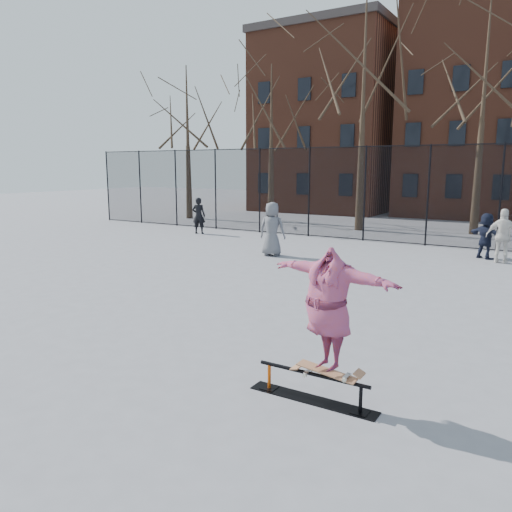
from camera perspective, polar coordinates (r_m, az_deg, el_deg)
The scene contains 11 objects.
ground at distance 9.96m, azimuth -6.09°, elevation -8.25°, with size 100.00×100.00×0.00m, color slate.
skate_rail at distance 7.05m, azimuth 6.48°, elevation -14.91°, with size 1.84×0.28×0.40m.
skateboard at distance 6.85m, azimuth 8.10°, elevation -12.98°, with size 0.88×0.21×0.11m, color #9E633F, non-canonical shape.
skater at distance 6.57m, azimuth 8.29°, elevation -6.06°, with size 1.99×0.54×1.62m, color #7B3B94.
bystander_grey at distance 17.69m, azimuth 1.84°, elevation 3.10°, with size 0.93×0.61×1.91m, color #5B5C60.
bystander_black at distance 23.75m, azimuth -6.56°, elevation 4.61°, with size 0.62×0.41×1.71m, color black.
bystander_white at distance 18.20m, azimuth 26.42°, elevation 2.05°, with size 1.05×0.44×1.79m, color silver.
bystander_navy at distance 18.87m, azimuth 24.79°, elevation 2.11°, with size 1.47×0.47×1.58m, color black.
fence at distance 21.29m, azimuth 15.86°, elevation 6.89°, with size 34.03×0.07×4.00m.
tree_row at distance 25.68m, azimuth 18.65°, elevation 19.14°, with size 33.66×7.46×10.67m.
rowhouses at distance 33.95m, azimuth 23.72°, elevation 14.31°, with size 29.00×7.00×13.00m.
Camera 1 is at (5.83, -7.44, 3.14)m, focal length 35.00 mm.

